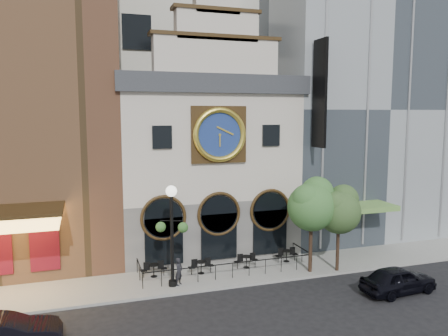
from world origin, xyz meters
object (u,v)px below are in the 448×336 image
lamppost (172,224)px  tree_right (312,203)px  pedestrian (179,271)px  bistro_3 (287,255)px  bistro_0 (154,269)px  tree_left (339,208)px  bistro_2 (246,261)px  bistro_1 (201,266)px  car_left (3,335)px  car_right (398,280)px

lamppost → tree_right: (8.61, -0.32, 0.74)m
pedestrian → tree_right: tree_right is taller
bistro_3 → pedestrian: bearing=-167.4°
bistro_0 → tree_right: size_ratio=0.27×
lamppost → tree_left: (10.31, -0.66, 0.35)m
bistro_2 → bistro_3: same height
lamppost → bistro_2: bearing=38.9°
bistro_1 → tree_left: bearing=-13.7°
bistro_0 → car_left: bearing=-139.3°
car_right → lamppost: 12.91m
bistro_2 → tree_left: (5.28, -2.12, 3.46)m
bistro_0 → bistro_3: size_ratio=1.00×
bistro_3 → pedestrian: size_ratio=1.00×
bistro_2 → pedestrian: pedestrian is taller
bistro_2 → tree_left: 6.66m
bistro_2 → car_right: 8.95m
bistro_0 → lamppost: lamppost is taller
tree_right → lamppost: bearing=177.9°
lamppost → bistro_1: bearing=56.5°
bistro_2 → bistro_3: (2.94, 0.27, 0.00)m
bistro_0 → car_right: car_right is taller
car_right → tree_right: size_ratio=0.75×
car_left → tree_left: 18.97m
car_right → pedestrian: bearing=63.7°
bistro_3 → lamppost: 8.73m
tree_right → car_right: bearing=-52.8°
bistro_3 → car_right: car_right is taller
bistro_1 → car_left: bearing=-149.9°
bistro_0 → pedestrian: 2.09m
tree_left → pedestrian: bearing=176.0°
bistro_3 → tree_left: tree_left is taller
bistro_2 → car_right: car_right is taller
bistro_0 → bistro_1: 2.86m
bistro_0 → bistro_3: 8.77m
car_right → lamppost: lamppost is taller
car_right → tree_left: size_ratio=0.82×
bistro_2 → tree_right: tree_right is taller
bistro_3 → tree_right: size_ratio=0.27×
car_right → tree_right: tree_right is taller
tree_right → bistro_2: bearing=153.5°
car_right → tree_right: 6.38m
bistro_3 → car_left: 17.11m
bistro_0 → bistro_1: bearing=-7.3°
bistro_2 → tree_right: bearing=-26.5°
bistro_2 → car_left: bearing=-155.6°
bistro_1 → car_left: car_left is taller
bistro_1 → bistro_0: bearing=172.7°
car_left → lamppost: size_ratio=0.80×
bistro_0 → lamppost: size_ratio=0.27×
bistro_2 → bistro_3: bearing=5.2°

